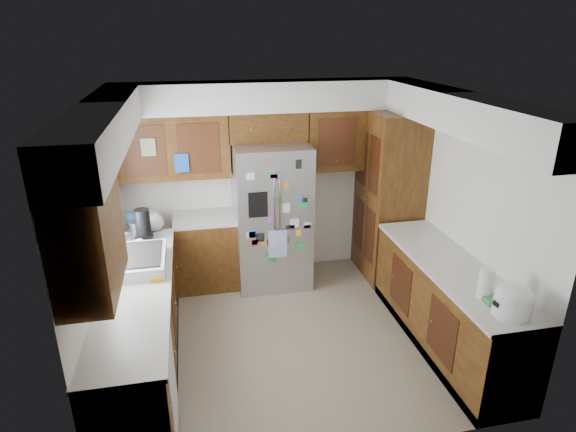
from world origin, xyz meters
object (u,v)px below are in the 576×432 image
at_px(pantry, 388,196).
at_px(rice_cooker, 513,300).
at_px(fridge, 272,216).
at_px(paper_towel, 486,283).

distance_m(pantry, rice_cooker, 2.53).
height_order(fridge, rice_cooker, fridge).
relative_size(pantry, fridge, 1.19).
bearing_deg(pantry, fridge, 177.94).
xyz_separation_m(fridge, rice_cooker, (1.50, -2.58, 0.16)).
relative_size(fridge, rice_cooker, 5.81).
bearing_deg(pantry, paper_towel, -91.64).
xyz_separation_m(rice_cooker, paper_towel, (-0.06, 0.28, -0.00)).
height_order(rice_cooker, paper_towel, paper_towel).
height_order(pantry, fridge, pantry).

